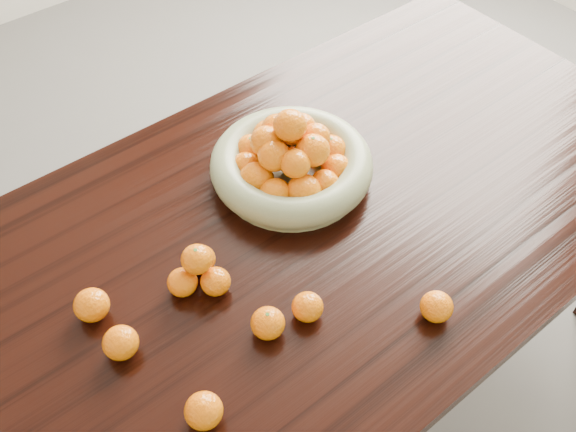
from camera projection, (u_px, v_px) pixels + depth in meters
ground at (295, 381)px, 1.99m from camera, size 5.00×5.00×0.00m
dining_table at (297, 250)px, 1.50m from camera, size 2.00×1.00×0.75m
fruit_bowl at (291, 161)px, 1.49m from camera, size 0.38×0.38×0.20m
orange_pyramid at (199, 270)px, 1.30m from camera, size 0.12×0.13×0.11m
loose_orange_0 at (268, 323)px, 1.23m from camera, size 0.07×0.07×0.06m
loose_orange_1 at (308, 307)px, 1.25m from camera, size 0.06×0.06×0.06m
loose_orange_2 at (437, 307)px, 1.25m from camera, size 0.07×0.07×0.06m
loose_orange_3 at (121, 343)px, 1.20m from camera, size 0.07×0.07×0.06m
loose_orange_4 at (204, 411)px, 1.11m from camera, size 0.07×0.07×0.06m
loose_orange_5 at (92, 305)px, 1.25m from camera, size 0.07×0.07×0.07m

